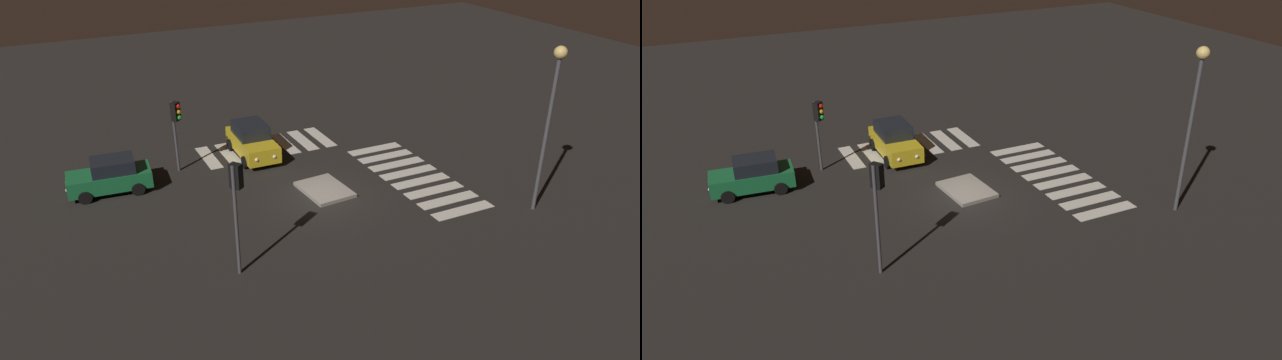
# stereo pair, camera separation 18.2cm
# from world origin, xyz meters

# --- Properties ---
(ground_plane) EXTENTS (80.00, 80.00, 0.00)m
(ground_plane) POSITION_xyz_m (0.00, 0.00, 0.00)
(ground_plane) COLOR black
(traffic_island) EXTENTS (2.89, 2.26, 0.18)m
(traffic_island) POSITION_xyz_m (0.59, -0.54, 0.09)
(traffic_island) COLOR gray
(traffic_island) RESTS_ON ground
(car_green) EXTENTS (2.13, 4.11, 1.74)m
(car_green) POSITION_xyz_m (5.17, 8.92, 0.86)
(car_green) COLOR #196B38
(car_green) RESTS_ON ground
(car_yellow) EXTENTS (4.32, 2.10, 1.86)m
(car_yellow) POSITION_xyz_m (6.23, 1.14, 0.91)
(car_yellow) COLOR gold
(car_yellow) RESTS_ON ground
(traffic_light_north) EXTENTS (0.53, 0.54, 3.82)m
(traffic_light_north) POSITION_xyz_m (6.05, 5.24, 2.90)
(traffic_light_north) COLOR #47474C
(traffic_light_north) RESTS_ON ground
(traffic_light_west) EXTENTS (0.54, 0.53, 4.63)m
(traffic_light_west) POSITION_xyz_m (-4.10, 5.44, 3.51)
(traffic_light_west) COLOR #47474C
(traffic_light_west) RESTS_ON ground
(street_lamp) EXTENTS (0.56, 0.56, 7.70)m
(street_lamp) POSITION_xyz_m (-5.31, -8.54, 5.25)
(street_lamp) COLOR #47474C
(street_lamp) RESTS_ON ground
(crosswalk_near) EXTENTS (8.75, 3.20, 0.02)m
(crosswalk_near) POSITION_xyz_m (0.00, -5.47, 0.01)
(crosswalk_near) COLOR silver
(crosswalk_near) RESTS_ON ground
(crosswalk_side) EXTENTS (3.20, 7.60, 0.02)m
(crosswalk_side) POSITION_xyz_m (7.05, 0.00, 0.01)
(crosswalk_side) COLOR silver
(crosswalk_side) RESTS_ON ground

